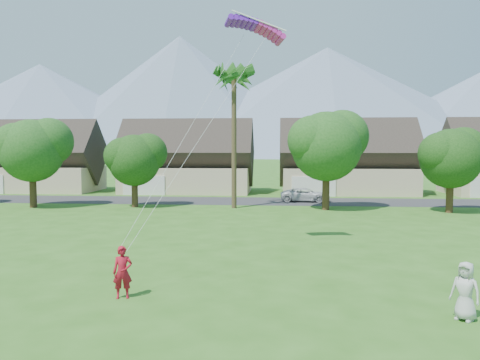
# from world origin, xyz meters

# --- Properties ---
(ground) EXTENTS (500.00, 500.00, 0.00)m
(ground) POSITION_xyz_m (0.00, 0.00, 0.00)
(ground) COLOR #2D6019
(ground) RESTS_ON ground
(street) EXTENTS (90.00, 7.00, 0.01)m
(street) POSITION_xyz_m (0.00, 34.00, 0.01)
(street) COLOR #2D2D30
(street) RESTS_ON ground
(kite_flyer) EXTENTS (0.78, 0.61, 1.88)m
(kite_flyer) POSITION_xyz_m (-3.68, 3.43, 0.94)
(kite_flyer) COLOR maroon
(kite_flyer) RESTS_ON ground
(watcher) EXTENTS (1.06, 1.04, 1.84)m
(watcher) POSITION_xyz_m (7.66, 2.20, 0.92)
(watcher) COLOR #BABAB6
(watcher) RESTS_ON ground
(parked_car) EXTENTS (5.07, 2.75, 1.35)m
(parked_car) POSITION_xyz_m (4.61, 34.00, 0.68)
(parked_car) COLOR silver
(parked_car) RESTS_ON ground
(mountain_ridge) EXTENTS (540.00, 240.00, 70.00)m
(mountain_ridge) POSITION_xyz_m (10.40, 260.00, 29.07)
(mountain_ridge) COLOR slate
(mountain_ridge) RESTS_ON ground
(houses_row) EXTENTS (72.75, 8.19, 8.86)m
(houses_row) POSITION_xyz_m (0.49, 42.99, 3.44)
(houses_row) COLOR beige
(houses_row) RESTS_ON ground
(tree_row) EXTENTS (62.27, 6.67, 8.45)m
(tree_row) POSITION_xyz_m (-1.14, 27.92, 4.89)
(tree_row) COLOR #47301C
(tree_row) RESTS_ON ground
(fan_palm) EXTENTS (3.00, 3.00, 13.80)m
(fan_palm) POSITION_xyz_m (-2.00, 28.50, 11.80)
(fan_palm) COLOR #4C3D26
(fan_palm) RESTS_ON ground
(parafoil_kite) EXTENTS (3.21, 1.36, 0.50)m
(parafoil_kite) POSITION_xyz_m (0.71, 11.45, 11.50)
(parafoil_kite) COLOR #6E1BCC
(parafoil_kite) RESTS_ON ground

